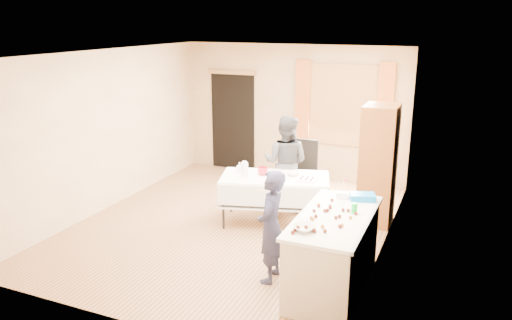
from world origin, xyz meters
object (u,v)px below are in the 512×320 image
at_px(girl, 271,227).
at_px(woman, 286,163).
at_px(party_table, 275,195).
at_px(counter, 333,252).
at_px(chair, 302,183).
at_px(cabinet, 378,165).

bearing_deg(girl, woman, -169.07).
distance_m(party_table, woman, 0.74).
bearing_deg(counter, party_table, 130.54).
height_order(party_table, chair, chair).
distance_m(chair, girl, 2.81).
distance_m(counter, party_table, 2.06).
distance_m(party_table, chair, 1.08).
bearing_deg(cabinet, counter, -92.61).
xyz_separation_m(counter, party_table, (-1.34, 1.56, -0.01)).
relative_size(chair, girl, 0.77).
distance_m(cabinet, girl, 2.46).
relative_size(party_table, chair, 1.70).
xyz_separation_m(party_table, woman, (-0.06, 0.65, 0.34)).
relative_size(party_table, woman, 1.15).
relative_size(cabinet, counter, 1.10).
relative_size(counter, woman, 1.07).
bearing_deg(counter, girl, -171.73).
distance_m(counter, woman, 2.64).
bearing_deg(cabinet, girl, -110.05).
bearing_deg(counter, woman, 122.27).
distance_m(party_table, girl, 1.79).
relative_size(chair, woman, 0.68).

